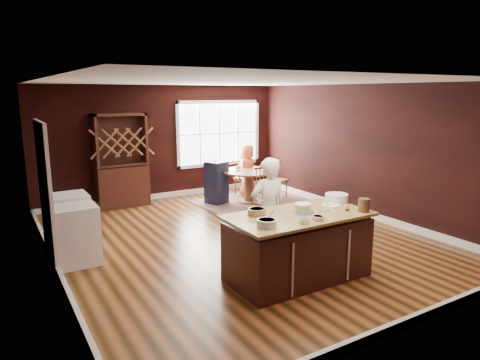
% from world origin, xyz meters
% --- Properties ---
extents(room_shell, '(7.00, 7.00, 7.00)m').
position_xyz_m(room_shell, '(0.00, 0.00, 1.35)').
color(room_shell, brown).
rests_on(room_shell, ground).
extents(window, '(2.36, 0.10, 1.66)m').
position_xyz_m(window, '(1.50, 3.47, 1.50)').
color(window, white).
rests_on(window, room_shell).
extents(doorway, '(0.08, 1.26, 2.13)m').
position_xyz_m(doorway, '(-2.97, 0.60, 1.02)').
color(doorway, white).
rests_on(doorway, room_shell).
extents(kitchen_island, '(1.97, 1.03, 0.92)m').
position_xyz_m(kitchen_island, '(-0.13, -1.83, 0.44)').
color(kitchen_island, black).
rests_on(kitchen_island, ground).
extents(dining_table, '(1.26, 1.26, 0.75)m').
position_xyz_m(dining_table, '(1.53, 2.07, 0.53)').
color(dining_table, brown).
rests_on(dining_table, ground).
extents(baker, '(0.61, 0.42, 1.60)m').
position_xyz_m(baker, '(-0.13, -1.11, 0.80)').
color(baker, white).
rests_on(baker, ground).
extents(layer_cake, '(0.31, 0.31, 0.13)m').
position_xyz_m(layer_cake, '(-0.04, -1.80, 0.98)').
color(layer_cake, white).
rests_on(layer_cake, kitchen_island).
extents(bowl_blue, '(0.25, 0.25, 0.09)m').
position_xyz_m(bowl_blue, '(-0.82, -2.08, 0.97)').
color(bowl_blue, white).
rests_on(bowl_blue, kitchen_island).
extents(bowl_yellow, '(0.24, 0.24, 0.09)m').
position_xyz_m(bowl_yellow, '(-0.64, -1.59, 0.97)').
color(bowl_yellow, olive).
rests_on(bowl_yellow, kitchen_island).
extents(bowl_pink, '(0.13, 0.13, 0.05)m').
position_xyz_m(bowl_pink, '(-0.33, -2.21, 0.94)').
color(bowl_pink, silver).
rests_on(bowl_pink, kitchen_island).
extents(bowl_olive, '(0.15, 0.15, 0.06)m').
position_xyz_m(bowl_olive, '(-0.10, -2.19, 0.95)').
color(bowl_olive, beige).
rests_on(bowl_olive, kitchen_island).
extents(drinking_glass, '(0.08, 0.08, 0.16)m').
position_xyz_m(drinking_glass, '(0.31, -1.94, 1.00)').
color(drinking_glass, white).
rests_on(drinking_glass, kitchen_island).
extents(dinner_plate, '(0.27, 0.27, 0.02)m').
position_xyz_m(dinner_plate, '(0.54, -1.75, 0.93)').
color(dinner_plate, beige).
rests_on(dinner_plate, kitchen_island).
extents(white_tub, '(0.34, 0.34, 0.12)m').
position_xyz_m(white_tub, '(0.78, -1.59, 0.98)').
color(white_tub, silver).
rests_on(white_tub, kitchen_island).
extents(stoneware_crock, '(0.15, 0.15, 0.18)m').
position_xyz_m(stoneware_crock, '(0.71, -2.20, 1.01)').
color(stoneware_crock, brown).
rests_on(stoneware_crock, kitchen_island).
extents(toy_figurine, '(0.05, 0.05, 0.08)m').
position_xyz_m(toy_figurine, '(0.54, -2.06, 0.96)').
color(toy_figurine, '#FFC008').
rests_on(toy_figurine, kitchen_island).
extents(rug, '(2.46, 1.97, 0.01)m').
position_xyz_m(rug, '(1.53, 2.07, 0.01)').
color(rug, brown).
rests_on(rug, ground).
extents(chair_east, '(0.51, 0.52, 0.98)m').
position_xyz_m(chair_east, '(2.31, 2.02, 0.49)').
color(chair_east, brown).
rests_on(chair_east, ground).
extents(chair_south, '(0.42, 0.40, 0.96)m').
position_xyz_m(chair_south, '(1.44, 1.22, 0.48)').
color(chair_south, brown).
rests_on(chair_south, ground).
extents(chair_north, '(0.53, 0.52, 0.93)m').
position_xyz_m(chair_north, '(1.80, 2.77, 0.46)').
color(chair_north, '#98673B').
rests_on(chair_north, ground).
extents(seated_woman, '(0.75, 0.66, 1.29)m').
position_xyz_m(seated_woman, '(1.79, 2.57, 0.65)').
color(seated_woman, '#D9573A').
rests_on(seated_woman, ground).
extents(high_chair, '(0.52, 0.52, 1.02)m').
position_xyz_m(high_chair, '(0.82, 2.35, 0.51)').
color(high_chair, '#1C203D').
rests_on(high_chair, ground).
extents(toddler, '(0.18, 0.14, 0.26)m').
position_xyz_m(toddler, '(0.78, 2.42, 0.81)').
color(toddler, '#8CA5BF').
rests_on(toddler, high_chair).
extents(table_plate, '(0.20, 0.20, 0.01)m').
position_xyz_m(table_plate, '(1.75, 1.93, 0.76)').
color(table_plate, beige).
rests_on(table_plate, dining_table).
extents(table_cup, '(0.15, 0.15, 0.10)m').
position_xyz_m(table_cup, '(1.33, 2.26, 0.80)').
color(table_cup, white).
rests_on(table_cup, dining_table).
extents(hutch, '(1.14, 0.47, 2.09)m').
position_xyz_m(hutch, '(-1.11, 3.22, 1.04)').
color(hutch, '#3F2010').
rests_on(hutch, ground).
extents(washer, '(0.61, 0.60, 0.89)m').
position_xyz_m(washer, '(-2.64, 0.28, 0.45)').
color(washer, white).
rests_on(washer, ground).
extents(dryer, '(0.64, 0.62, 0.92)m').
position_xyz_m(dryer, '(-2.64, 0.92, 0.46)').
color(dryer, white).
rests_on(dryer, ground).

